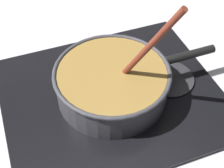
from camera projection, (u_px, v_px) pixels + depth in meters
The scene contains 5 objects.
ground at pixel (108, 135), 0.81m from camera, with size 2.40×1.60×0.04m, color #B7B7BC.
hob_plate at pixel (112, 96), 0.86m from camera, with size 0.56×0.48×0.01m, color black.
burner_ring at pixel (112, 94), 0.85m from camera, with size 0.16×0.16×0.01m, color #592D0C.
spare_burner at pixel (168, 78), 0.89m from camera, with size 0.14×0.14×0.01m, color #262628.
cooking_pan at pixel (113, 82), 0.82m from camera, with size 0.43×0.29×0.31m.
Camera 1 is at (-0.15, -0.44, 0.66)m, focal length 52.59 mm.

